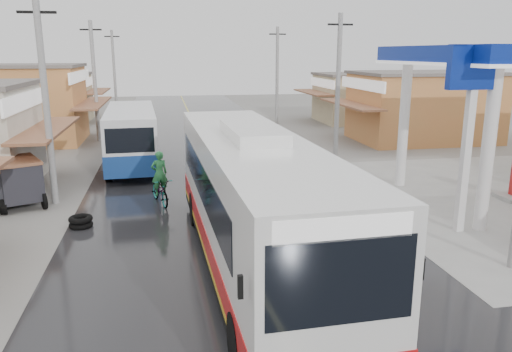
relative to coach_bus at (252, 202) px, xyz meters
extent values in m
plane|color=slate|center=(0.26, -1.35, -1.95)|extent=(120.00, 120.00, 0.00)
cube|color=black|center=(0.26, 13.65, -1.94)|extent=(12.00, 90.00, 0.02)
cube|color=#D8CC4C|center=(0.26, 13.65, -1.93)|extent=(0.15, 90.00, 0.01)
cylinder|color=white|center=(8.26, 7.65, 0.80)|extent=(0.44, 0.44, 5.50)
cylinder|color=white|center=(8.26, 1.65, 0.80)|extent=(0.44, 0.44, 5.50)
cube|color=white|center=(7.46, 1.65, 1.05)|extent=(0.25, 0.25, 6.00)
cube|color=navy|center=(7.46, 1.65, 3.55)|extent=(1.80, 0.30, 1.40)
cube|color=silver|center=(0.00, -0.08, 0.23)|extent=(3.07, 12.85, 3.14)
cube|color=black|center=(0.00, -0.08, -1.45)|extent=(3.09, 12.87, 0.32)
cube|color=red|center=(0.00, -0.08, -0.92)|extent=(3.11, 12.89, 0.59)
cube|color=gold|center=(0.00, -0.08, -1.27)|extent=(3.12, 12.90, 0.15)
cube|color=black|center=(-0.01, 0.45, 0.57)|extent=(3.02, 10.19, 1.06)
cube|color=black|center=(0.21, -6.41, 0.68)|extent=(2.36, 0.20, 1.38)
cube|color=black|center=(-0.20, 6.26, 0.68)|extent=(2.36, 0.20, 1.17)
cube|color=white|center=(0.21, -6.41, 1.53)|extent=(2.16, 0.19, 0.37)
cube|color=silver|center=(0.00, -0.08, 1.96)|extent=(1.38, 3.23, 0.32)
cylinder|color=black|center=(-1.03, -4.58, -1.34)|extent=(0.41, 1.18, 1.17)
cylinder|color=black|center=(1.33, -4.51, -1.34)|extent=(0.41, 1.18, 1.17)
cylinder|color=black|center=(-1.31, 3.93, -1.34)|extent=(0.41, 1.18, 1.17)
cylinder|color=black|center=(1.05, 4.00, -1.34)|extent=(0.41, 1.18, 1.17)
cube|color=black|center=(-1.28, -6.21, 0.62)|extent=(0.08, 0.08, 0.37)
cube|color=black|center=(1.68, -6.11, 0.62)|extent=(0.08, 0.08, 0.37)
cube|color=silver|center=(-4.01, 14.17, -0.16)|extent=(2.83, 9.22, 2.53)
cube|color=navy|center=(-4.01, 14.17, -1.02)|extent=(2.88, 9.26, 1.01)
cube|color=black|center=(-4.01, 14.17, 0.20)|extent=(2.81, 7.70, 0.91)
cube|color=black|center=(-3.81, 9.66, 0.20)|extent=(2.14, 0.21, 1.11)
cylinder|color=black|center=(-4.96, 10.88, -1.42)|extent=(0.35, 1.03, 1.01)
cylinder|color=black|center=(-2.77, 10.97, -1.42)|extent=(0.35, 1.03, 1.01)
cylinder|color=black|center=(-5.25, 17.36, -1.42)|extent=(0.35, 1.03, 1.01)
cylinder|color=black|center=(-3.06, 17.45, -1.42)|extent=(0.35, 1.03, 1.01)
imported|color=black|center=(-2.55, 6.79, -1.41)|extent=(1.24, 2.17, 1.08)
imported|color=#2A8043|center=(-2.55, 6.55, -0.64)|extent=(0.75, 0.59, 1.79)
cube|color=#26262D|center=(-8.04, 7.53, -0.89)|extent=(2.25, 2.63, 1.45)
cube|color=brown|center=(-8.04, 7.53, -0.11)|extent=(2.33, 2.71, 0.11)
cylinder|color=black|center=(-8.42, 6.49, -1.61)|extent=(0.46, 0.69, 0.67)
cylinder|color=black|center=(-7.01, 6.90, -1.61)|extent=(0.40, 0.66, 0.67)
cylinder|color=black|center=(-8.31, 6.46, -1.65)|extent=(0.28, 0.61, 0.60)
torus|color=black|center=(-5.29, 4.41, -1.84)|extent=(0.82, 0.82, 0.21)
torus|color=black|center=(-5.29, 4.41, -1.64)|extent=(0.82, 0.82, 0.21)
camera|label=1|loc=(-2.29, -12.91, 4.01)|focal=35.00mm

